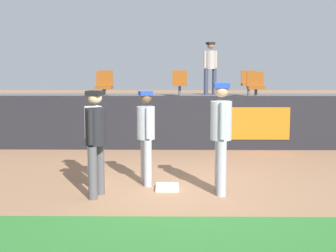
% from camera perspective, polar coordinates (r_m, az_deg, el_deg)
% --- Properties ---
extents(ground_plane, '(60.00, 60.00, 0.00)m').
position_cam_1_polar(ground_plane, '(8.78, 1.55, -7.33)').
color(ground_plane, '#936B4C').
extents(first_base, '(0.40, 0.40, 0.08)m').
position_cam_1_polar(first_base, '(8.75, -0.08, -7.11)').
color(first_base, white).
rests_on(first_base, ground_plane).
extents(player_fielder_home, '(0.39, 0.52, 1.70)m').
position_cam_1_polar(player_fielder_home, '(9.22, -8.61, -0.47)').
color(player_fielder_home, white).
rests_on(player_fielder_home, ground_plane).
extents(player_runner_visitor, '(0.37, 0.53, 1.89)m').
position_cam_1_polar(player_runner_visitor, '(8.34, 6.17, -0.47)').
color(player_runner_visitor, '#9EA3AD').
rests_on(player_runner_visitor, ground_plane).
extents(player_coach_visitor, '(0.40, 0.47, 1.72)m').
position_cam_1_polar(player_coach_visitor, '(8.93, -2.58, -0.56)').
color(player_coach_visitor, '#9EA3AD').
rests_on(player_coach_visitor, ground_plane).
extents(player_umpire, '(0.41, 0.49, 1.78)m').
position_cam_1_polar(player_umpire, '(8.18, -8.39, -1.15)').
color(player_umpire, '#4C4C51').
rests_on(player_umpire, ground_plane).
extents(field_wall, '(18.00, 0.26, 1.37)m').
position_cam_1_polar(field_wall, '(12.58, 1.34, 0.38)').
color(field_wall, black).
rests_on(field_wall, ground_plane).
extents(bleacher_platform, '(18.00, 4.80, 1.12)m').
position_cam_1_polar(bleacher_platform, '(15.15, 1.19, 1.12)').
color(bleacher_platform, '#59595E').
rests_on(bleacher_platform, ground_plane).
extents(seat_back_left, '(0.46, 0.44, 0.84)m').
position_cam_1_polar(seat_back_left, '(15.89, -7.34, 5.08)').
color(seat_back_left, '#4C4C51').
rests_on(seat_back_left, bleacher_platform).
extents(seat_back_right, '(0.44, 0.44, 0.84)m').
position_cam_1_polar(seat_back_right, '(15.91, 9.32, 5.05)').
color(seat_back_right, '#4C4C51').
rests_on(seat_back_right, bleacher_platform).
extents(seat_back_center, '(0.47, 0.44, 0.84)m').
position_cam_1_polar(seat_back_center, '(15.74, 1.36, 5.12)').
color(seat_back_center, '#4C4C51').
rests_on(seat_back_center, bleacher_platform).
extents(seat_front_right, '(0.48, 0.44, 0.84)m').
position_cam_1_polar(seat_front_right, '(14.13, 10.14, 4.73)').
color(seat_front_right, '#4C4C51').
rests_on(seat_front_right, bleacher_platform).
extents(seat_front_left, '(0.47, 0.44, 0.84)m').
position_cam_1_polar(seat_front_left, '(14.08, -7.43, 4.78)').
color(seat_front_left, '#4C4C51').
rests_on(seat_front_left, bleacher_platform).
extents(spectator_hooded, '(0.47, 0.44, 1.77)m').
position_cam_1_polar(spectator_hooded, '(16.85, 4.94, 7.15)').
color(spectator_hooded, '#33384C').
rests_on(spectator_hooded, bleacher_platform).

